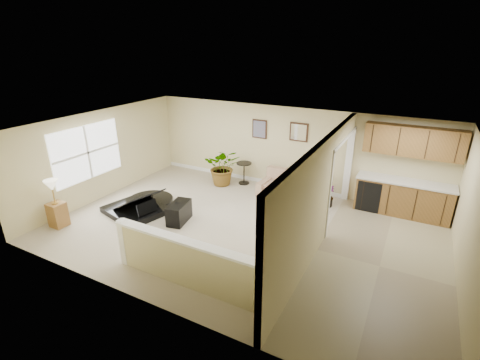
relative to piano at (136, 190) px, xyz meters
The scene contains 20 objects.
floor 3.05m from the piano, ahead, with size 9.00×9.00×0.00m, color tan.
back_wall 4.54m from the piano, 48.52° to the left, with size 9.00×0.04×2.50m, color beige.
front_wall 4.03m from the piano, 41.56° to the right, with size 9.00×0.04×2.50m, color beige.
left_wall 1.70m from the piano, 166.60° to the left, with size 0.04×6.00×2.50m, color beige.
right_wall 7.51m from the piano, ahead, with size 0.04×6.00×2.50m, color beige.
ceiling 3.56m from the piano, ahead, with size 9.00×6.00×0.04m, color silver.
kitchen_vinyl 6.16m from the piano, ahead, with size 2.70×6.00×0.01m, color tan.
interior_partition 4.86m from the piano, ahead, with size 0.18×5.99×2.50m.
pony_half_wall 3.61m from the piano, 32.42° to the right, with size 3.42×0.22×1.00m.
left_window 1.75m from the piano, behind, with size 0.05×2.15×1.45m, color white.
wall_art_left 4.07m from the piano, 58.74° to the left, with size 0.48×0.04×0.58m.
wall_mirror 4.83m from the piano, 45.53° to the left, with size 0.55×0.04×0.55m.
kitchen_cabinets 6.90m from the piano, 26.66° to the left, with size 2.36×0.65×2.33m.
piano is the anchor object (origin of this frame).
piano_bench 1.41m from the piano, ahead, with size 0.38×0.76×0.51m, color black.
loveseat 4.26m from the piano, 40.13° to the left, with size 1.68×1.01×0.94m.
accent_table 3.44m from the piano, 61.13° to the left, with size 0.48×0.48×0.70m.
palm_plant 2.86m from the piano, 66.99° to the left, with size 1.38×1.31×1.21m.
small_plant 5.16m from the piano, 30.79° to the left, with size 0.44×0.44×0.62m.
lamp_stand 1.92m from the piano, 126.06° to the right, with size 0.36×0.36×1.22m.
Camera 1 is at (3.37, -6.54, 4.28)m, focal length 26.00 mm.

